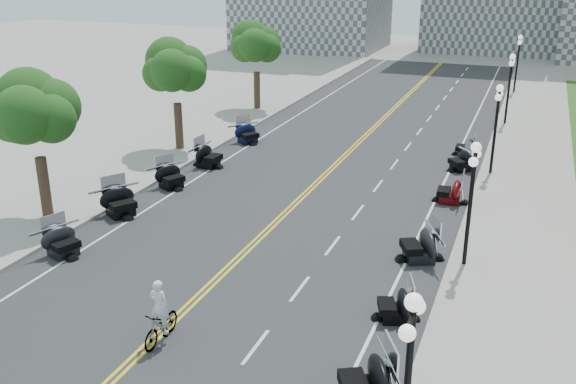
% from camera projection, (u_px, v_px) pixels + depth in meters
% --- Properties ---
extents(ground, '(160.00, 160.00, 0.00)m').
position_uv_depth(ground, '(222.00, 274.00, 24.67)').
color(ground, gray).
extents(road, '(16.00, 90.00, 0.01)m').
position_uv_depth(road, '(309.00, 191.00, 33.41)').
color(road, '#333335').
rests_on(road, ground).
extents(centerline_yellow_a, '(0.12, 90.00, 0.00)m').
position_uv_depth(centerline_yellow_a, '(307.00, 190.00, 33.45)').
color(centerline_yellow_a, yellow).
rests_on(centerline_yellow_a, road).
extents(centerline_yellow_b, '(0.12, 90.00, 0.00)m').
position_uv_depth(centerline_yellow_b, '(311.00, 191.00, 33.36)').
color(centerline_yellow_b, yellow).
rests_on(centerline_yellow_b, road).
extents(edge_line_north, '(0.12, 90.00, 0.00)m').
position_uv_depth(edge_line_north, '(432.00, 207.00, 31.23)').
color(edge_line_north, white).
rests_on(edge_line_north, road).
extents(edge_line_south, '(0.12, 90.00, 0.00)m').
position_uv_depth(edge_line_south, '(200.00, 176.00, 35.58)').
color(edge_line_south, white).
rests_on(edge_line_south, road).
extents(lane_dash_5, '(0.12, 2.00, 0.00)m').
position_uv_depth(lane_dash_5, '(256.00, 347.00, 20.08)').
color(lane_dash_5, white).
rests_on(lane_dash_5, road).
extents(lane_dash_6, '(0.12, 2.00, 0.00)m').
position_uv_depth(lane_dash_6, '(300.00, 289.00, 23.58)').
color(lane_dash_6, white).
rests_on(lane_dash_6, road).
extents(lane_dash_7, '(0.12, 2.00, 0.00)m').
position_uv_depth(lane_dash_7, '(333.00, 246.00, 27.07)').
color(lane_dash_7, white).
rests_on(lane_dash_7, road).
extents(lane_dash_8, '(0.12, 2.00, 0.00)m').
position_uv_depth(lane_dash_8, '(358.00, 212.00, 30.57)').
color(lane_dash_8, white).
rests_on(lane_dash_8, road).
extents(lane_dash_9, '(0.12, 2.00, 0.00)m').
position_uv_depth(lane_dash_9, '(378.00, 186.00, 34.06)').
color(lane_dash_9, white).
rests_on(lane_dash_9, road).
extents(lane_dash_10, '(0.12, 2.00, 0.00)m').
position_uv_depth(lane_dash_10, '(394.00, 164.00, 37.56)').
color(lane_dash_10, white).
rests_on(lane_dash_10, road).
extents(lane_dash_11, '(0.12, 2.00, 0.00)m').
position_uv_depth(lane_dash_11, '(408.00, 146.00, 41.05)').
color(lane_dash_11, white).
rests_on(lane_dash_11, road).
extents(lane_dash_12, '(0.12, 2.00, 0.00)m').
position_uv_depth(lane_dash_12, '(419.00, 131.00, 44.55)').
color(lane_dash_12, white).
rests_on(lane_dash_12, road).
extents(lane_dash_13, '(0.12, 2.00, 0.00)m').
position_uv_depth(lane_dash_13, '(429.00, 119.00, 48.05)').
color(lane_dash_13, white).
rests_on(lane_dash_13, road).
extents(lane_dash_14, '(0.12, 2.00, 0.00)m').
position_uv_depth(lane_dash_14, '(438.00, 107.00, 51.54)').
color(lane_dash_14, white).
rests_on(lane_dash_14, road).
extents(lane_dash_15, '(0.12, 2.00, 0.00)m').
position_uv_depth(lane_dash_15, '(445.00, 98.00, 55.04)').
color(lane_dash_15, white).
rests_on(lane_dash_15, road).
extents(lane_dash_16, '(0.12, 2.00, 0.00)m').
position_uv_depth(lane_dash_16, '(451.00, 89.00, 58.53)').
color(lane_dash_16, white).
rests_on(lane_dash_16, road).
extents(lane_dash_17, '(0.12, 2.00, 0.00)m').
position_uv_depth(lane_dash_17, '(457.00, 82.00, 62.03)').
color(lane_dash_17, white).
rests_on(lane_dash_17, road).
extents(lane_dash_18, '(0.12, 2.00, 0.00)m').
position_uv_depth(lane_dash_18, '(462.00, 75.00, 65.52)').
color(lane_dash_18, white).
rests_on(lane_dash_18, road).
extents(lane_dash_19, '(0.12, 2.00, 0.00)m').
position_uv_depth(lane_dash_19, '(467.00, 69.00, 69.02)').
color(lane_dash_19, white).
rests_on(lane_dash_19, road).
extents(sidewalk_north, '(5.00, 90.00, 0.15)m').
position_uv_depth(sidewalk_north, '(521.00, 217.00, 29.81)').
color(sidewalk_north, '#9E9991').
rests_on(sidewalk_north, ground).
extents(sidewalk_south, '(5.00, 90.00, 0.15)m').
position_uv_depth(sidewalk_south, '(137.00, 167.00, 36.95)').
color(sidewalk_south, '#9E9991').
rests_on(sidewalk_south, ground).
extents(street_lamp_2, '(0.50, 1.20, 4.90)m').
position_uv_depth(street_lamp_2, '(470.00, 206.00, 24.34)').
color(street_lamp_2, black).
rests_on(street_lamp_2, sidewalk_north).
extents(street_lamp_3, '(0.50, 1.20, 4.90)m').
position_uv_depth(street_lamp_3, '(495.00, 130.00, 34.82)').
color(street_lamp_3, black).
rests_on(street_lamp_3, sidewalk_north).
extents(street_lamp_4, '(0.50, 1.20, 4.90)m').
position_uv_depth(street_lamp_4, '(509.00, 89.00, 45.31)').
color(street_lamp_4, black).
rests_on(street_lamp_4, sidewalk_north).
extents(street_lamp_5, '(0.50, 1.20, 4.90)m').
position_uv_depth(street_lamp_5, '(517.00, 64.00, 55.79)').
color(street_lamp_5, black).
rests_on(street_lamp_5, sidewalk_north).
extents(tree_2, '(4.80, 4.80, 9.20)m').
position_uv_depth(tree_2, '(35.00, 119.00, 28.17)').
color(tree_2, '#235619').
rests_on(tree_2, sidewalk_south).
extents(tree_3, '(4.80, 4.80, 9.20)m').
position_uv_depth(tree_3, '(176.00, 75.00, 38.65)').
color(tree_3, '#235619').
rests_on(tree_3, sidewalk_south).
extents(tree_4, '(4.80, 4.80, 9.20)m').
position_uv_depth(tree_4, '(256.00, 49.00, 49.14)').
color(tree_4, '#235619').
rests_on(tree_4, sidewalk_south).
extents(motorcycle_n_4, '(3.00, 3.00, 1.55)m').
position_uv_depth(motorcycle_n_4, '(367.00, 380.00, 17.30)').
color(motorcycle_n_4, black).
rests_on(motorcycle_n_4, road).
extents(motorcycle_n_5, '(2.25, 2.25, 1.23)m').
position_uv_depth(motorcycle_n_5, '(395.00, 303.00, 21.40)').
color(motorcycle_n_5, black).
rests_on(motorcycle_n_5, road).
extents(motorcycle_n_6, '(2.86, 2.86, 1.49)m').
position_uv_depth(motorcycle_n_6, '(420.00, 243.00, 25.55)').
color(motorcycle_n_6, black).
rests_on(motorcycle_n_6, road).
extents(motorcycle_n_8, '(2.01, 2.01, 1.35)m').
position_uv_depth(motorcycle_n_8, '(450.00, 190.00, 31.58)').
color(motorcycle_n_8, '#590A0C').
rests_on(motorcycle_n_8, road).
extents(motorcycle_n_9, '(2.64, 2.64, 1.31)m').
position_uv_depth(motorcycle_n_9, '(462.00, 160.00, 36.29)').
color(motorcycle_n_9, black).
rests_on(motorcycle_n_9, road).
extents(motorcycle_n_10, '(1.79, 1.79, 1.24)m').
position_uv_depth(motorcycle_n_10, '(466.00, 146.00, 38.97)').
color(motorcycle_n_10, black).
rests_on(motorcycle_n_10, road).
extents(motorcycle_s_5, '(2.49, 2.49, 1.35)m').
position_uv_depth(motorcycle_s_5, '(62.00, 240.00, 25.99)').
color(motorcycle_s_5, black).
rests_on(motorcycle_s_5, road).
extents(motorcycle_s_6, '(2.95, 2.95, 1.50)m').
position_uv_depth(motorcycle_s_6, '(120.00, 200.00, 29.99)').
color(motorcycle_s_6, black).
rests_on(motorcycle_s_6, road).
extents(motorcycle_s_7, '(2.63, 2.63, 1.36)m').
position_uv_depth(motorcycle_s_7, '(171.00, 175.00, 33.60)').
color(motorcycle_s_7, black).
rests_on(motorcycle_s_7, road).
extents(motorcycle_s_8, '(2.21, 2.21, 1.44)m').
position_uv_depth(motorcycle_s_8, '(208.00, 155.00, 36.89)').
color(motorcycle_s_8, black).
rests_on(motorcycle_s_8, road).
extents(motorcycle_s_9, '(2.77, 2.77, 1.39)m').
position_uv_depth(motorcycle_s_9, '(248.00, 132.00, 41.66)').
color(motorcycle_s_9, black).
rests_on(motorcycle_s_9, road).
extents(bicycle, '(0.54, 1.92, 1.15)m').
position_uv_depth(bicycle, '(161.00, 325.00, 20.20)').
color(bicycle, '#A51414').
rests_on(bicycle, road).
extents(cyclist_rider, '(0.67, 0.44, 1.83)m').
position_uv_depth(cyclist_rider, '(158.00, 284.00, 19.68)').
color(cyclist_rider, silver).
rests_on(cyclist_rider, bicycle).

